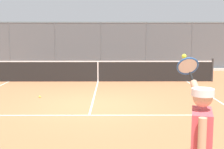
# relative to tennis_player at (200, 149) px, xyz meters

# --- Properties ---
(ground_plane) EXTENTS (60.00, 60.00, 0.00)m
(ground_plane) POSITION_rel_tennis_player_xyz_m (1.56, -6.04, -0.95)
(ground_plane) COLOR #B76B42
(court_line_markings) EXTENTS (8.31, 10.81, 0.01)m
(court_line_markings) POSITION_rel_tennis_player_xyz_m (1.56, -4.64, -0.95)
(court_line_markings) COLOR white
(court_line_markings) RESTS_ON ground
(fence_backdrop) EXTENTS (19.41, 1.37, 2.91)m
(fence_backdrop) POSITION_rel_tennis_player_xyz_m (1.56, -15.85, 0.49)
(fence_backdrop) COLOR #565B60
(fence_backdrop) RESTS_ON ground
(tennis_net) EXTENTS (10.68, 0.09, 1.07)m
(tennis_net) POSITION_rel_tennis_player_xyz_m (1.56, -10.83, -0.46)
(tennis_net) COLOR #2D2D2D
(tennis_net) RESTS_ON ground
(tennis_player) EXTENTS (0.36, 1.39, 1.92)m
(tennis_player) POSITION_rel_tennis_player_xyz_m (0.00, 0.00, 0.00)
(tennis_player) COLOR silver
(tennis_player) RESTS_ON ground
(tennis_ball_near_baseline) EXTENTS (0.07, 0.07, 0.07)m
(tennis_ball_near_baseline) POSITION_rel_tennis_player_xyz_m (3.43, -7.21, -0.92)
(tennis_ball_near_baseline) COLOR #D6E042
(tennis_ball_near_baseline) RESTS_ON ground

